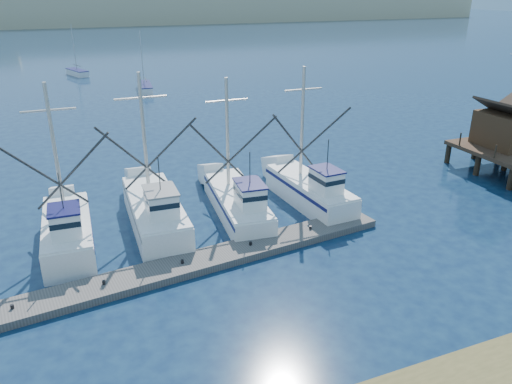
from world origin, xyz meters
TOP-DOWN VIEW (x-y plane):
  - ground at (0.00, 0.00)m, footprint 500.00×500.00m
  - floating_dock at (-9.07, 6.36)m, footprint 30.30×5.64m
  - dune_ridge at (0.00, 210.00)m, footprint 360.00×60.00m
  - trawler_fleet at (-8.19, 11.54)m, footprint 28.78×9.26m
  - sailboat_near at (1.14, 55.47)m, footprint 2.45×6.81m
  - sailboat_far at (-6.66, 72.78)m, footprint 3.32×5.85m

SIDE VIEW (x-z plane):
  - ground at x=0.00m, z-range 0.00..0.00m
  - floating_dock at x=-9.07m, z-range 0.00..0.40m
  - sailboat_near at x=1.14m, z-range -3.56..4.54m
  - sailboat_far at x=-6.66m, z-range -3.55..4.55m
  - trawler_fleet at x=-8.19m, z-range -3.55..5.56m
  - dune_ridge at x=0.00m, z-range 0.00..10.00m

